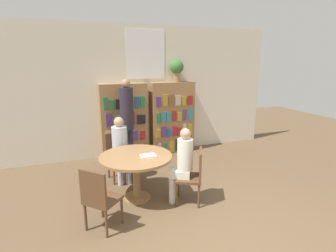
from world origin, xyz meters
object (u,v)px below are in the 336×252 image
Objects in this scene: flower_vase at (177,68)px; chair_far_side at (194,174)px; seated_reader_right at (182,162)px; librarian_standing at (127,114)px; bookshelf_right at (172,118)px; chair_near_camera at (99,197)px; chair_left_side at (118,154)px; seated_reader_left at (120,146)px; reading_table at (136,163)px; bookshelf_left at (124,121)px.

chair_far_side is at bearing -105.65° from flower_vase.
seated_reader_right is 0.66× the size of librarian_standing.
flower_vase reaches higher than bookshelf_right.
seated_reader_right is at bearing 58.65° from chair_near_camera.
flower_vase is 0.58× the size of chair_left_side.
seated_reader_left reaches higher than chair_far_side.
librarian_standing is (0.31, 0.58, 0.64)m from chair_left_side.
seated_reader_left reaches higher than chair_left_side.
flower_vase is 0.28× the size of librarian_standing.
chair_near_camera is 1.48m from chair_far_side.
librarian_standing reaches higher than chair_far_side.
chair_left_side is at bearing 98.97° from reading_table.
flower_vase is at bearing -150.76° from seated_reader_left.
chair_left_side is 1.63m from chair_far_side.
chair_far_side is at bearing -103.12° from bookshelf_right.
librarian_standing is at bearing 83.44° from reading_table.
bookshelf_left is 0.93× the size of librarian_standing.
reading_table is 1.58m from librarian_standing.
bookshelf_left reaches higher than reading_table.
chair_far_side reaches higher than reading_table.
chair_left_side and chair_far_side have the same top height.
chair_far_side is (1.46, 0.23, 0.00)m from chair_near_camera.
bookshelf_left reaches higher than chair_near_camera.
chair_far_side is at bearing 117.00° from chair_left_side.
flower_vase reaches higher than bookshelf_left.
librarian_standing is at bearing 45.73° from chair_far_side.
reading_table is at bearing 90.00° from chair_left_side.
chair_left_side is (-0.34, -1.08, -0.37)m from bookshelf_left.
bookshelf_left is 2.37m from seated_reader_right.
librarian_standing is at bearing -127.26° from chair_left_side.
bookshelf_right is 1.40× the size of seated_reader_left.
chair_near_camera is at bearing 126.00° from chair_far_side.
bookshelf_right is 1.42× the size of seated_reader_right.
flower_vase is 0.42× the size of seated_reader_right.
chair_left_side is 0.48× the size of librarian_standing.
bookshelf_right reaches higher than chair_near_camera.
librarian_standing is (-0.48, 1.82, 0.45)m from seated_reader_right.
chair_near_camera is 1.49m from seated_reader_left.
chair_far_side is (0.96, -1.32, 0.00)m from chair_left_side.
chair_left_side is 1.00× the size of chair_far_side.
seated_reader_right is at bearing -78.98° from bookshelf_left.
flower_vase is 2.95m from chair_far_side.
bookshelf_left is 1.20m from chair_left_side.
librarian_standing reaches higher than bookshelf_left.
bookshelf_right is 1.96× the size of chair_left_side.
chair_far_side is 2.11m from librarian_standing.
bookshelf_left is 1.49× the size of reading_table.
seated_reader_right is at bearing -75.22° from librarian_standing.
flower_vase is at bearing 0.21° from bookshelf_left.
seated_reader_left is at bearing 98.97° from reading_table.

